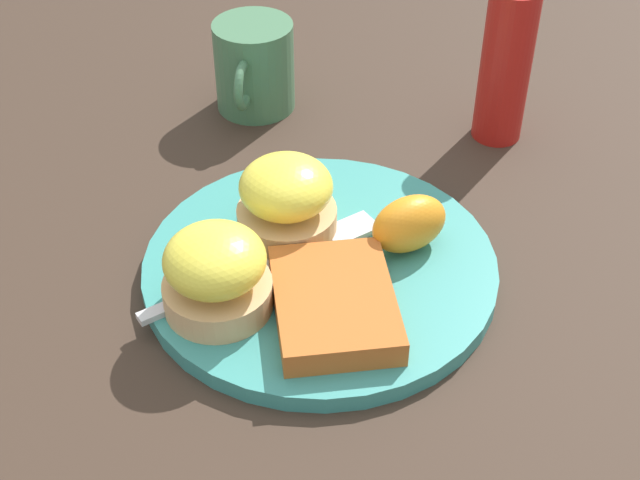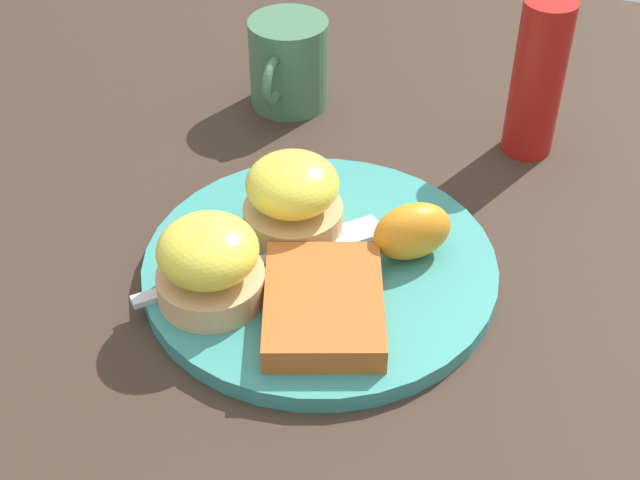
% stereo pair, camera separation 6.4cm
% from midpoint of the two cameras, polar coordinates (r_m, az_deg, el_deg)
% --- Properties ---
extents(ground_plane, '(1.10, 1.10, 0.00)m').
position_cam_midpoint_polar(ground_plane, '(0.67, -2.77, -2.35)').
color(ground_plane, '#38281E').
extents(plate, '(0.26, 0.26, 0.01)m').
position_cam_midpoint_polar(plate, '(0.66, -2.78, -1.90)').
color(plate, teal).
rests_on(plate, ground_plane).
extents(sandwich_benedict_left, '(0.08, 0.08, 0.06)m').
position_cam_midpoint_polar(sandwich_benedict_left, '(0.67, -4.94, 2.48)').
color(sandwich_benedict_left, tan).
rests_on(sandwich_benedict_left, plate).
extents(sandwich_benedict_right, '(0.08, 0.08, 0.06)m').
position_cam_midpoint_polar(sandwich_benedict_right, '(0.61, -9.69, -2.23)').
color(sandwich_benedict_right, tan).
rests_on(sandwich_benedict_right, plate).
extents(hashbrown_patty, '(0.13, 0.11, 0.02)m').
position_cam_midpoint_polar(hashbrown_patty, '(0.61, -2.10, -4.21)').
color(hashbrown_patty, '#B85D24').
rests_on(hashbrown_patty, plate).
extents(orange_wedge, '(0.07, 0.07, 0.04)m').
position_cam_midpoint_polar(orange_wedge, '(0.66, 2.94, 0.93)').
color(orange_wedge, orange).
rests_on(orange_wedge, plate).
extents(fork, '(0.15, 0.16, 0.00)m').
position_cam_midpoint_polar(fork, '(0.66, -5.46, -1.43)').
color(fork, silver).
rests_on(fork, plate).
extents(cup, '(0.10, 0.07, 0.08)m').
position_cam_midpoint_polar(cup, '(0.84, -6.48, 10.90)').
color(cup, '#42704C').
rests_on(cup, ground_plane).
extents(condiment_bottle, '(0.04, 0.04, 0.14)m').
position_cam_midpoint_polar(condiment_bottle, '(0.79, 9.50, 10.87)').
color(condiment_bottle, '#B21914').
rests_on(condiment_bottle, ground_plane).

